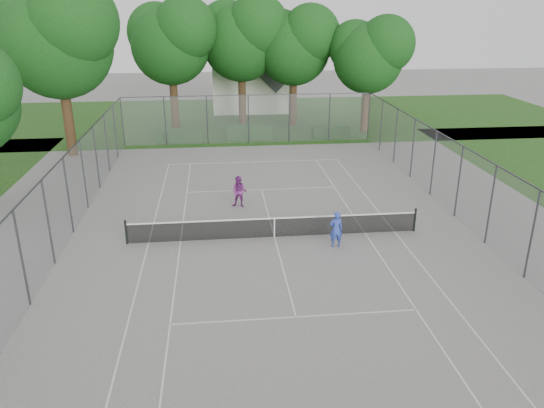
{
  "coord_description": "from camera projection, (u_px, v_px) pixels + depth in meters",
  "views": [
    {
      "loc": [
        -2.4,
        -21.26,
        9.75
      ],
      "look_at": [
        0.0,
        1.0,
        1.2
      ],
      "focal_mm": 35.0,
      "sensor_mm": 36.0,
      "label": 1
    }
  ],
  "objects": [
    {
      "name": "tree_far_right",
      "position": [
        370.0,
        52.0,
        40.6
      ],
      "size": [
        6.23,
        5.69,
        8.96
      ],
      "color": "#3A2515",
      "rests_on": "ground"
    },
    {
      "name": "tree_far_left",
      "position": [
        171.0,
        38.0,
        41.66
      ],
      "size": [
        7.16,
        6.54,
        10.29
      ],
      "color": "#3A2515",
      "rests_on": "ground"
    },
    {
      "name": "tree_side_back",
      "position": [
        58.0,
        35.0,
        33.26
      ],
      "size": [
        7.92,
        7.23,
        11.39
      ],
      "color": "#3A2515",
      "rests_on": "ground"
    },
    {
      "name": "hedge_right",
      "position": [
        331.0,
        132.0,
        40.69
      ],
      "size": [
        2.78,
        1.02,
        0.83
      ],
      "primitive_type": "cube",
      "color": "#184014",
      "rests_on": "ground"
    },
    {
      "name": "tennis_net",
      "position": [
        274.0,
        227.0,
        23.29
      ],
      "size": [
        12.87,
        0.1,
        1.1
      ],
      "color": "black",
      "rests_on": "ground"
    },
    {
      "name": "house",
      "position": [
        253.0,
        69.0,
        50.22
      ],
      "size": [
        7.66,
        5.93,
        9.53
      ],
      "color": "white",
      "rests_on": "ground"
    },
    {
      "name": "hedge_left",
      "position": [
        179.0,
        135.0,
        39.52
      ],
      "size": [
        3.5,
        1.05,
        0.87
      ],
      "primitive_type": "cube",
      "color": "#184014",
      "rests_on": "ground"
    },
    {
      "name": "court_markings",
      "position": [
        274.0,
        237.0,
        23.47
      ],
      "size": [
        11.03,
        23.83,
        0.01
      ],
      "color": "silver",
      "rests_on": "ground"
    },
    {
      "name": "grass_far",
      "position": [
        242.0,
        118.0,
        47.62
      ],
      "size": [
        60.0,
        20.0,
        0.0
      ],
      "primitive_type": "cube",
      "color": "#1E4513",
      "rests_on": "ground"
    },
    {
      "name": "tree_far_midleft",
      "position": [
        242.0,
        36.0,
        43.02
      ],
      "size": [
        7.3,
        6.66,
        10.49
      ],
      "color": "#3A2515",
      "rests_on": "ground"
    },
    {
      "name": "girl_player",
      "position": [
        336.0,
        229.0,
        22.32
      ],
      "size": [
        0.61,
        0.42,
        1.59
      ],
      "primitive_type": "imported",
      "rotation": [
        0.0,
        0.0,
        3.22
      ],
      "color": "#2F46B3",
      "rests_on": "ground"
    },
    {
      "name": "perimeter_fence",
      "position": [
        274.0,
        199.0,
        22.82
      ],
      "size": [
        18.08,
        34.08,
        3.52
      ],
      "color": "#38383D",
      "rests_on": "ground"
    },
    {
      "name": "tree_far_midright",
      "position": [
        295.0,
        43.0,
        42.71
      ],
      "size": [
        6.77,
        6.18,
        9.73
      ],
      "color": "#3A2515",
      "rests_on": "ground"
    },
    {
      "name": "hedge_mid",
      "position": [
        249.0,
        132.0,
        40.08
      ],
      "size": [
        3.42,
        0.98,
        1.07
      ],
      "primitive_type": "cube",
      "color": "#184014",
      "rests_on": "ground"
    },
    {
      "name": "woman_player",
      "position": [
        239.0,
        192.0,
        26.68
      ],
      "size": [
        0.94,
        0.83,
        1.62
      ],
      "primitive_type": "imported",
      "rotation": [
        0.0,
        0.0,
        -0.32
      ],
      "color": "#802A7D",
      "rests_on": "ground"
    },
    {
      "name": "ground",
      "position": [
        274.0,
        237.0,
        23.47
      ],
      "size": [
        120.0,
        120.0,
        0.0
      ],
      "primitive_type": "plane",
      "color": "slate",
      "rests_on": "ground"
    }
  ]
}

